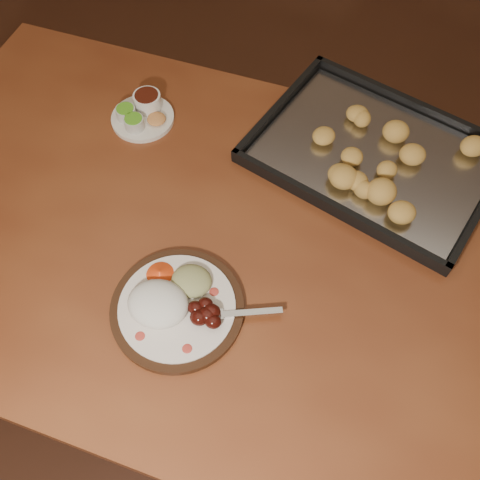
% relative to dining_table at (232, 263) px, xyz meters
% --- Properties ---
extents(ground, '(4.00, 4.00, 0.00)m').
position_rel_dining_table_xyz_m(ground, '(-0.06, 0.16, -0.65)').
color(ground, '#4F291B').
rests_on(ground, ground).
extents(dining_table, '(1.54, 0.97, 0.75)m').
position_rel_dining_table_xyz_m(dining_table, '(0.00, 0.00, 0.00)').
color(dining_table, brown).
rests_on(dining_table, ground).
extents(dinner_plate, '(0.31, 0.25, 0.06)m').
position_rel_dining_table_xyz_m(dinner_plate, '(-0.06, -0.17, 0.12)').
color(dinner_plate, black).
rests_on(dinner_plate, dining_table).
extents(condiment_saucer, '(0.14, 0.14, 0.05)m').
position_rel_dining_table_xyz_m(condiment_saucer, '(-0.29, 0.25, 0.11)').
color(condiment_saucer, silver).
rests_on(condiment_saucer, dining_table).
extents(baking_tray, '(0.59, 0.51, 0.05)m').
position_rel_dining_table_xyz_m(baking_tray, '(0.24, 0.29, 0.11)').
color(baking_tray, black).
rests_on(baking_tray, dining_table).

